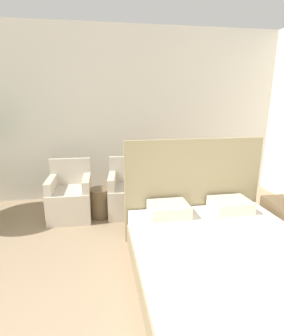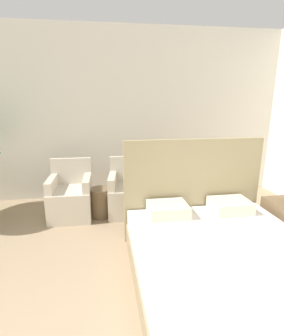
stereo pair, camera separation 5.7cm
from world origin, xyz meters
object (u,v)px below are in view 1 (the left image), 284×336
object	(u,v)px
bed	(229,265)
armchair_near_window_left	(70,199)
armchair_near_window_right	(129,196)
side_table	(100,203)

from	to	relation	value
bed	armchair_near_window_left	size ratio (longest dim) A/B	2.61
bed	armchair_near_window_right	distance (m)	1.96
armchair_near_window_left	bed	bearing A→B (deg)	-47.67
bed	armchair_near_window_right	xyz separation A→B (m)	(-0.72, 1.82, 0.03)
armchair_near_window_right	bed	bearing A→B (deg)	-62.49
armchair_near_window_left	side_table	world-z (taller)	armchair_near_window_left
armchair_near_window_left	side_table	bearing A→B (deg)	-5.03
side_table	bed	bearing A→B (deg)	-56.94
bed	armchair_near_window_right	world-z (taller)	bed
armchair_near_window_right	side_table	distance (m)	0.45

